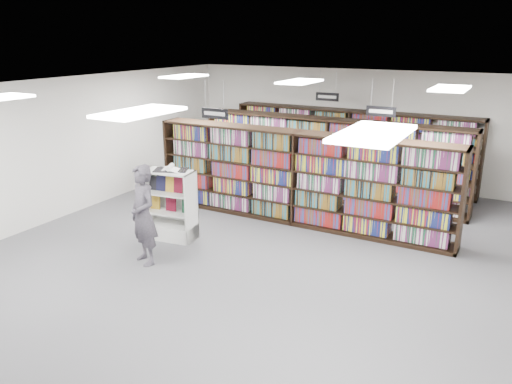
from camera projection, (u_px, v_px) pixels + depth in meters
The scene contains 18 objects.
floor at pixel (254, 254), 9.76m from camera, with size 12.00×12.00×0.00m, color #4F4E53.
ceiling at pixel (254, 88), 8.80m from camera, with size 10.00×12.00×0.10m, color white.
wall_back at pixel (355, 126), 14.31m from camera, with size 10.00×0.10×3.20m, color white.
wall_left at pixel (66, 148), 11.57m from camera, with size 0.10×12.00×3.20m, color white.
bookshelf_row_near at pixel (297, 178), 11.12m from camera, with size 7.00×0.60×2.10m.
bookshelf_row_mid at pixel (329, 159), 12.80m from camera, with size 7.00×0.60×2.10m.
bookshelf_row_far at pixel (350, 147), 14.22m from camera, with size 7.00×0.60×2.10m.
aisle_sign_left at pixel (215, 113), 10.53m from camera, with size 0.65×0.02×0.80m.
aisle_sign_right at pixel (381, 110), 10.83m from camera, with size 0.65×0.02×0.80m.
aisle_sign_center at pixel (327, 96), 13.42m from camera, with size 0.65×0.02×0.80m.
troffer_front_center at pixel (140, 112), 6.30m from camera, with size 0.60×1.20×0.04m, color white.
troffer_front_right at pixel (373, 134), 4.93m from camera, with size 0.60×1.20×0.04m, color white.
troffer_back_left at pixel (184, 76), 11.86m from camera, with size 0.60×1.20×0.04m, color white.
troffer_back_center at pixel (300, 82), 10.49m from camera, with size 0.60×1.20×0.04m, color white.
troffer_back_right at pixel (450, 89), 9.12m from camera, with size 0.60×1.20×0.04m, color white.
endcap_display at pixel (171, 216), 10.42m from camera, with size 1.11×0.66×1.47m.
open_book at pixel (171, 169), 10.13m from camera, with size 0.77×0.64×0.13m.
shopper at pixel (143, 215), 9.13m from camera, with size 0.69×0.45×1.89m, color #514C57.
Camera 1 is at (4.31, -7.84, 4.09)m, focal length 35.00 mm.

